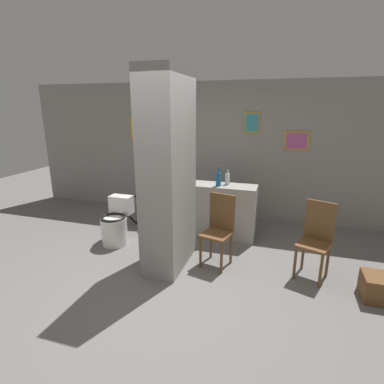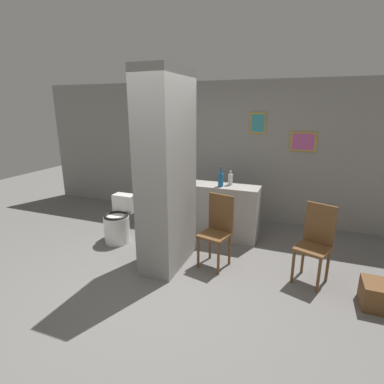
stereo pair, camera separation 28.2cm
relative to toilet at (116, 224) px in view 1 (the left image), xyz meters
The scene contains 11 objects.
ground_plane 1.49m from the toilet, 35.21° to the right, with size 14.00×14.00×0.00m, color slate.
wall_back 2.37m from the toilet, 56.41° to the left, with size 8.00×0.09×2.60m.
pillar_center 1.50m from the toilet, 18.30° to the right, with size 0.49×0.97×2.60m.
counter_shelf 1.72m from the toilet, 25.97° to the left, with size 1.19×0.44×0.90m.
toilet is the anchor object (origin of this frame).
chair_near_pillar 1.74m from the toilet, ahead, with size 0.44×0.44×1.00m.
chair_by_doorway 2.98m from the toilet, ahead, with size 0.47×0.47×1.00m.
bicycle 0.96m from the toilet, 52.34° to the left, with size 1.63×0.42×0.65m.
bottle_tall 1.81m from the toilet, 23.65° to the left, with size 0.09×0.09×0.33m.
bottle_short 1.96m from the toilet, 26.36° to the left, with size 0.08×0.08×0.28m.
floor_crate 3.69m from the toilet, ahead, with size 0.36×0.36×0.29m.
Camera 1 is at (1.30, -3.08, 2.14)m, focal length 28.00 mm.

